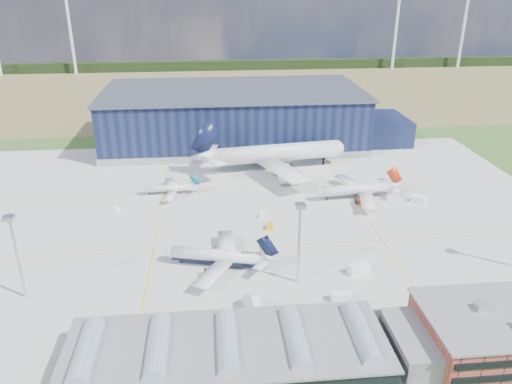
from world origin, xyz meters
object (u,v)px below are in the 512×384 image
at_px(gse_van_a, 359,269).
at_px(airliner_regional, 168,185).
at_px(light_mast_center, 299,231).
at_px(car_a, 329,322).
at_px(hangar, 239,118).
at_px(gse_cart_a, 262,215).
at_px(light_mast_west, 15,244).
at_px(airliner_navy, 216,250).
at_px(car_b, 222,328).
at_px(gse_van_b, 419,199).
at_px(gse_tug_b, 266,250).
at_px(gse_tug_a, 270,226).
at_px(airstair, 252,305).
at_px(airliner_red, 355,184).
at_px(gse_van_c, 341,297).
at_px(gse_tug_c, 240,163).
at_px(gse_cart_b, 116,209).
at_px(airliner_widebody, 277,144).

bearing_deg(gse_van_a, airliner_regional, 25.90).
bearing_deg(light_mast_center, car_a, -76.87).
bearing_deg(hangar, gse_cart_a, -88.59).
distance_m(light_mast_west, airliner_navy, 50.73).
xyz_separation_m(hangar, gse_cart_a, (2.09, -84.81, -10.99)).
bearing_deg(car_b, hangar, 3.02).
height_order(gse_van_b, car_a, gse_van_b).
height_order(gse_tug_b, gse_cart_a, gse_tug_b).
distance_m(gse_tug_b, gse_van_b, 65.84).
xyz_separation_m(airliner_regional, gse_tug_a, (34.23, -31.17, -3.00)).
distance_m(airstair, car_a, 18.72).
xyz_separation_m(hangar, gse_tug_a, (3.59, -93.52, -10.87)).
relative_size(airliner_red, gse_tug_a, 9.50).
bearing_deg(airliner_red, gse_cart_a, 13.63).
height_order(hangar, gse_van_c, hangar).
relative_size(gse_cart_a, car_a, 0.78).
bearing_deg(gse_van_b, gse_tug_c, 100.31).
relative_size(hangar, gse_tug_c, 41.07).
height_order(airliner_navy, gse_van_b, airliner_navy).
height_order(gse_tug_c, gse_cart_b, gse_tug_c).
bearing_deg(airliner_widebody, airliner_regional, -160.31).
bearing_deg(gse_tug_a, light_mast_west, -142.31).
bearing_deg(gse_tug_a, light_mast_center, -70.98).
height_order(light_mast_west, gse_van_c, light_mast_west).
distance_m(gse_van_a, gse_van_c, 14.76).
distance_m(airstair, car_b, 9.99).
height_order(gse_van_a, gse_tug_c, gse_van_a).
bearing_deg(airliner_widebody, gse_tug_a, -107.53).
distance_m(airliner_navy, gse_van_a, 39.84).
height_order(airliner_widebody, gse_tug_b, airliner_widebody).
height_order(gse_tug_a, gse_tug_c, gse_tug_c).
distance_m(airliner_navy, car_a, 38.21).
bearing_deg(gse_van_a, gse_van_b, -55.80).
relative_size(light_mast_west, gse_tug_c, 6.51).
bearing_deg(airliner_navy, airliner_widebody, -95.15).
distance_m(gse_van_a, gse_cart_b, 86.46).
distance_m(airliner_widebody, airstair, 98.69).
relative_size(gse_tug_a, gse_cart_b, 1.16).
bearing_deg(light_mast_west, gse_cart_b, 73.33).
bearing_deg(gse_cart_a, airliner_regional, 162.24).
distance_m(gse_van_a, gse_cart_a, 43.59).
bearing_deg(gse_van_b, gse_cart_a, 143.01).
height_order(airliner_red, airliner_widebody, airliner_widebody).
xyz_separation_m(light_mast_center, airliner_regional, (-37.83, 62.46, -11.69)).
xyz_separation_m(gse_van_b, car_b, (-73.07, -64.04, -0.57)).
xyz_separation_m(airliner_red, gse_cart_a, (-35.38, -12.01, -4.90)).
height_order(gse_cart_a, gse_van_b, gse_van_b).
bearing_deg(gse_tug_a, airliner_red, 43.90).
bearing_deg(airstair, gse_tug_b, 51.69).
distance_m(light_mast_center, gse_tug_c, 93.62).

